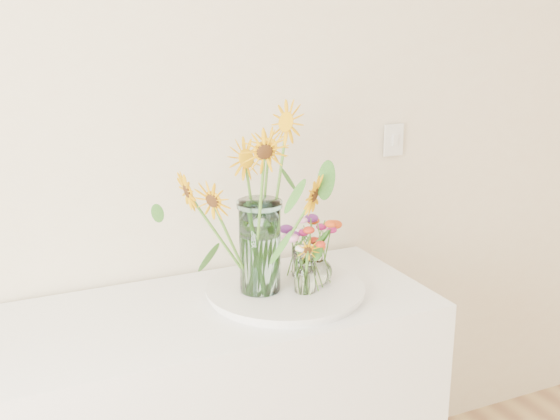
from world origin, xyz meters
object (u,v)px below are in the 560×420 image
(tray, at_px, (285,292))
(small_vase_b, at_px, (318,264))
(mason_jar, at_px, (260,247))
(small_vase_a, at_px, (305,276))
(small_vase_c, at_px, (301,262))

(tray, height_order, small_vase_b, small_vase_b)
(tray, distance_m, small_vase_b, 0.14)
(mason_jar, relative_size, small_vase_b, 2.17)
(small_vase_a, height_order, small_vase_b, small_vase_b)
(small_vase_a, bearing_deg, mason_jar, 151.10)
(mason_jar, height_order, small_vase_b, mason_jar)
(tray, distance_m, mason_jar, 0.18)
(tray, distance_m, small_vase_c, 0.13)
(tray, distance_m, small_vase_a, 0.10)
(small_vase_a, distance_m, small_vase_b, 0.09)
(tray, height_order, small_vase_c, small_vase_c)
(mason_jar, bearing_deg, small_vase_b, -4.69)
(tray, bearing_deg, mason_jar, 173.68)
(mason_jar, relative_size, small_vase_c, 2.81)
(mason_jar, relative_size, small_vase_a, 2.57)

